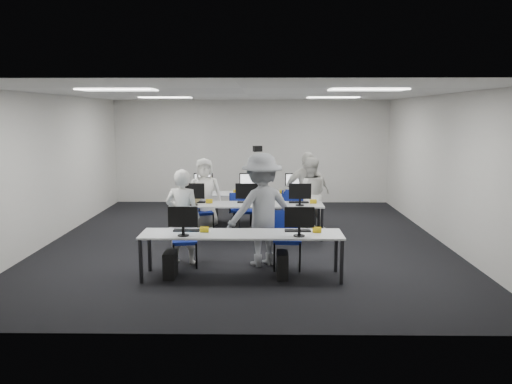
{
  "coord_description": "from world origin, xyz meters",
  "views": [
    {
      "loc": [
        0.34,
        -10.11,
        2.61
      ],
      "look_at": [
        0.19,
        0.09,
        1.0
      ],
      "focal_mm": 35.0,
      "sensor_mm": 36.0,
      "label": 1
    }
  ],
  "objects_px": {
    "student_0": "(183,217)",
    "photographer": "(262,210)",
    "chair_3": "(244,219)",
    "chair_4": "(292,219)",
    "desk_front": "(242,236)",
    "chair_6": "(240,217)",
    "chair_7": "(292,216)",
    "student_1": "(309,195)",
    "chair_0": "(185,250)",
    "student_3": "(306,191)",
    "chair_5": "(194,218)",
    "desk_mid": "(247,206)",
    "chair_2": "(203,220)",
    "chair_1": "(287,250)",
    "student_2": "(204,194)"
  },
  "relations": [
    {
      "from": "chair_0",
      "to": "chair_6",
      "type": "distance_m",
      "value": 2.87
    },
    {
      "from": "chair_4",
      "to": "student_3",
      "type": "relative_size",
      "value": 0.52
    },
    {
      "from": "chair_4",
      "to": "student_1",
      "type": "xyz_separation_m",
      "value": [
        0.38,
        0.06,
        0.54
      ]
    },
    {
      "from": "student_0",
      "to": "desk_front",
      "type": "bearing_deg",
      "value": 153.61
    },
    {
      "from": "chair_0",
      "to": "chair_2",
      "type": "height_order",
      "value": "chair_0"
    },
    {
      "from": "chair_0",
      "to": "chair_3",
      "type": "distance_m",
      "value": 2.73
    },
    {
      "from": "chair_0",
      "to": "photographer",
      "type": "distance_m",
      "value": 1.51
    },
    {
      "from": "chair_1",
      "to": "chair_5",
      "type": "distance_m",
      "value": 3.48
    },
    {
      "from": "chair_2",
      "to": "chair_3",
      "type": "xyz_separation_m",
      "value": [
        0.92,
        0.02,
        0.02
      ]
    },
    {
      "from": "chair_4",
      "to": "chair_3",
      "type": "bearing_deg",
      "value": -166.17
    },
    {
      "from": "chair_3",
      "to": "student_3",
      "type": "distance_m",
      "value": 1.53
    },
    {
      "from": "chair_0",
      "to": "student_1",
      "type": "xyz_separation_m",
      "value": [
        2.38,
        2.51,
        0.56
      ]
    },
    {
      "from": "photographer",
      "to": "student_1",
      "type": "bearing_deg",
      "value": -137.61
    },
    {
      "from": "chair_3",
      "to": "chair_4",
      "type": "bearing_deg",
      "value": -2.7
    },
    {
      "from": "chair_7",
      "to": "student_0",
      "type": "distance_m",
      "value": 3.5
    },
    {
      "from": "chair_3",
      "to": "student_3",
      "type": "height_order",
      "value": "student_3"
    },
    {
      "from": "chair_1",
      "to": "chair_7",
      "type": "relative_size",
      "value": 1.05
    },
    {
      "from": "chair_0",
      "to": "student_3",
      "type": "relative_size",
      "value": 0.48
    },
    {
      "from": "chair_3",
      "to": "desk_mid",
      "type": "bearing_deg",
      "value": -78.3
    },
    {
      "from": "chair_5",
      "to": "student_1",
      "type": "bearing_deg",
      "value": 5.43
    },
    {
      "from": "chair_3",
      "to": "chair_6",
      "type": "height_order",
      "value": "chair_3"
    },
    {
      "from": "student_2",
      "to": "chair_4",
      "type": "bearing_deg",
      "value": -17.99
    },
    {
      "from": "chair_6",
      "to": "chair_7",
      "type": "bearing_deg",
      "value": 17.34
    },
    {
      "from": "student_0",
      "to": "photographer",
      "type": "distance_m",
      "value": 1.38
    },
    {
      "from": "desk_front",
      "to": "chair_4",
      "type": "height_order",
      "value": "chair_4"
    },
    {
      "from": "chair_2",
      "to": "chair_6",
      "type": "distance_m",
      "value": 0.85
    },
    {
      "from": "desk_front",
      "to": "chair_2",
      "type": "xyz_separation_m",
      "value": [
        -1.0,
        3.18,
        -0.42
      ]
    },
    {
      "from": "chair_3",
      "to": "student_0",
      "type": "xyz_separation_m",
      "value": [
        -0.97,
        -2.46,
        0.55
      ]
    },
    {
      "from": "chair_0",
      "to": "chair_6",
      "type": "bearing_deg",
      "value": 63.67
    },
    {
      "from": "chair_5",
      "to": "student_1",
      "type": "distance_m",
      "value": 2.67
    },
    {
      "from": "chair_4",
      "to": "chair_1",
      "type": "bearing_deg",
      "value": -74.92
    },
    {
      "from": "chair_6",
      "to": "chair_7",
      "type": "xyz_separation_m",
      "value": [
        1.18,
        0.14,
        0.01
      ]
    },
    {
      "from": "chair_4",
      "to": "student_3",
      "type": "xyz_separation_m",
      "value": [
        0.33,
        0.28,
        0.59
      ]
    },
    {
      "from": "chair_6",
      "to": "student_1",
      "type": "xyz_separation_m",
      "value": [
        1.54,
        -0.24,
        0.56
      ]
    },
    {
      "from": "desk_mid",
      "to": "student_2",
      "type": "bearing_deg",
      "value": 141.34
    },
    {
      "from": "desk_front",
      "to": "photographer",
      "type": "bearing_deg",
      "value": 65.67
    },
    {
      "from": "chair_2",
      "to": "chair_5",
      "type": "bearing_deg",
      "value": 118.19
    },
    {
      "from": "chair_2",
      "to": "photographer",
      "type": "bearing_deg",
      "value": -81.32
    },
    {
      "from": "chair_7",
      "to": "photographer",
      "type": "bearing_deg",
      "value": -94.95
    },
    {
      "from": "desk_front",
      "to": "student_2",
      "type": "distance_m",
      "value": 3.53
    },
    {
      "from": "chair_4",
      "to": "chair_6",
      "type": "bearing_deg",
      "value": -174.18
    },
    {
      "from": "chair_6",
      "to": "student_3",
      "type": "distance_m",
      "value": 1.6
    },
    {
      "from": "chair_5",
      "to": "photographer",
      "type": "height_order",
      "value": "photographer"
    },
    {
      "from": "chair_2",
      "to": "chair_7",
      "type": "relative_size",
      "value": 0.91
    },
    {
      "from": "student_2",
      "to": "chair_1",
      "type": "bearing_deg",
      "value": -67.87
    },
    {
      "from": "chair_5",
      "to": "chair_2",
      "type": "bearing_deg",
      "value": -31.65
    },
    {
      "from": "desk_mid",
      "to": "student_1",
      "type": "bearing_deg",
      "value": 21.84
    },
    {
      "from": "desk_mid",
      "to": "chair_5",
      "type": "xyz_separation_m",
      "value": [
        -1.23,
        0.79,
        -0.42
      ]
    },
    {
      "from": "chair_6",
      "to": "student_1",
      "type": "relative_size",
      "value": 0.52
    },
    {
      "from": "student_2",
      "to": "chair_5",
      "type": "bearing_deg",
      "value": 169.76
    }
  ]
}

